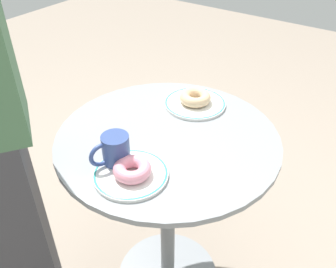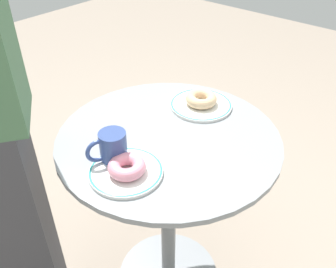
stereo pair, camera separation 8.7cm
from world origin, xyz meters
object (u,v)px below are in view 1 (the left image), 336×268
at_px(cafe_table, 168,197).
at_px(coffee_mug, 115,151).
at_px(donut_pink_frosted, 132,169).
at_px(plate_right, 195,103).
at_px(donut_glazed, 195,97).
at_px(plate_left, 131,174).

distance_m(cafe_table, coffee_mug, 0.38).
bearing_deg(donut_pink_frosted, cafe_table, 8.55).
bearing_deg(coffee_mug, plate_right, -2.23).
bearing_deg(coffee_mug, donut_glazed, -2.23).
relative_size(cafe_table, plate_left, 3.68).
bearing_deg(donut_pink_frosted, donut_glazed, 7.98).
relative_size(plate_left, donut_pink_frosted, 1.98).
xyz_separation_m(plate_right, donut_glazed, (0.00, -0.00, 0.02)).
height_order(plate_right, donut_glazed, donut_glazed).
height_order(plate_left, donut_pink_frosted, donut_pink_frosted).
bearing_deg(plate_right, donut_glazed, -90.00).
xyz_separation_m(plate_right, donut_pink_frosted, (-0.42, -0.06, 0.02)).
height_order(plate_left, coffee_mug, coffee_mug).
bearing_deg(coffee_mug, plate_left, -101.96).
height_order(donut_pink_frosted, donut_glazed, same).
relative_size(plate_left, donut_glazed, 1.87).
bearing_deg(plate_left, plate_right, 6.87).
distance_m(cafe_table, donut_pink_frosted, 0.37).
bearing_deg(cafe_table, donut_pink_frosted, -171.45).
height_order(cafe_table, donut_glazed, donut_glazed).
distance_m(plate_right, donut_pink_frosted, 0.43).
distance_m(cafe_table, plate_right, 0.35).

